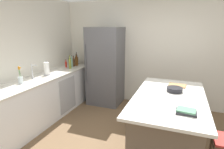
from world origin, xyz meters
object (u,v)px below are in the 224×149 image
at_px(refrigerator, 106,66).
at_px(flower_vase, 20,78).
at_px(cookbook_stack, 186,111).
at_px(cutting_board, 177,85).
at_px(paper_towel_roll, 47,69).
at_px(gin_bottle, 72,62).
at_px(sink_faucet, 33,71).
at_px(olive_oil_bottle, 70,63).
at_px(whiskey_bottle, 77,61).
at_px(syrup_bottle, 74,62).
at_px(mixing_bowl, 175,89).
at_px(hot_sauce_bottle, 66,64).
at_px(kitchen_island, 167,122).
at_px(vinegar_bottle, 77,60).
at_px(soda_bottle, 77,59).

distance_m(refrigerator, flower_vase, 2.04).
relative_size(cookbook_stack, cutting_board, 0.75).
xyz_separation_m(paper_towel_roll, gin_bottle, (0.03, 0.92, -0.02)).
bearing_deg(flower_vase, gin_bottle, 88.00).
xyz_separation_m(refrigerator, cookbook_stack, (1.90, -1.99, -0.04)).
xyz_separation_m(sink_faucet, olive_oil_bottle, (0.14, 1.09, -0.02)).
xyz_separation_m(flower_vase, paper_towel_roll, (0.02, 0.69, 0.04)).
xyz_separation_m(paper_towel_roll, whiskey_bottle, (0.06, 1.11, -0.01)).
xyz_separation_m(paper_towel_roll, syrup_bottle, (0.04, 1.00, -0.03)).
bearing_deg(syrup_bottle, mixing_bowl, -22.40).
distance_m(whiskey_bottle, cookbook_stack, 3.36).
bearing_deg(cookbook_stack, hot_sauce_bottle, 149.88).
height_order(kitchen_island, cookbook_stack, cookbook_stack).
height_order(syrup_bottle, mixing_bowl, syrup_bottle).
bearing_deg(sink_faucet, refrigerator, 58.27).
bearing_deg(olive_oil_bottle, syrup_bottle, 104.03).
bearing_deg(refrigerator, hot_sauce_bottle, -161.12).
xyz_separation_m(vinegar_bottle, mixing_bowl, (2.61, -1.26, -0.12)).
height_order(flower_vase, paper_towel_roll, flower_vase).
distance_m(kitchen_island, soda_bottle, 3.11).
relative_size(refrigerator, cutting_board, 6.05).
bearing_deg(refrigerator, olive_oil_bottle, -152.28).
xyz_separation_m(paper_towel_roll, cutting_board, (2.65, 0.28, -0.15)).
xyz_separation_m(paper_towel_roll, cookbook_stack, (2.79, -0.85, -0.14)).
bearing_deg(whiskey_bottle, olive_oil_bottle, -83.18).
xyz_separation_m(kitchen_island, vinegar_bottle, (-2.55, 1.51, 0.60)).
bearing_deg(hot_sauce_bottle, cookbook_stack, -30.12).
height_order(kitchen_island, whiskey_bottle, whiskey_bottle).
bearing_deg(cookbook_stack, gin_bottle, 147.34).
height_order(whiskey_bottle, cookbook_stack, whiskey_bottle).
bearing_deg(flower_vase, cutting_board, 19.83).
height_order(flower_vase, syrup_bottle, flower_vase).
bearing_deg(mixing_bowl, soda_bottle, 153.09).
relative_size(paper_towel_roll, whiskey_bottle, 1.06).
bearing_deg(syrup_bottle, vinegar_bottle, 98.78).
relative_size(flower_vase, hot_sauce_bottle, 1.54).
xyz_separation_m(sink_faucet, whiskey_bottle, (0.10, 1.47, -0.04)).
relative_size(kitchen_island, flower_vase, 6.04).
height_order(kitchen_island, mixing_bowl, mixing_bowl).
distance_m(kitchen_island, whiskey_bottle, 2.93).
height_order(flower_vase, cookbook_stack, flower_vase).
height_order(sink_faucet, cookbook_stack, sink_faucet).
bearing_deg(flower_vase, mixing_bowl, 13.32).
height_order(kitchen_island, sink_faucet, sink_faucet).
relative_size(paper_towel_roll, vinegar_bottle, 0.98).
height_order(soda_bottle, mixing_bowl, soda_bottle).
relative_size(kitchen_island, refrigerator, 0.99).
height_order(sink_faucet, whiskey_bottle, sink_faucet).
xyz_separation_m(hot_sauce_bottle, mixing_bowl, (2.68, -0.87, -0.07)).
relative_size(flower_vase, gin_bottle, 1.08).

